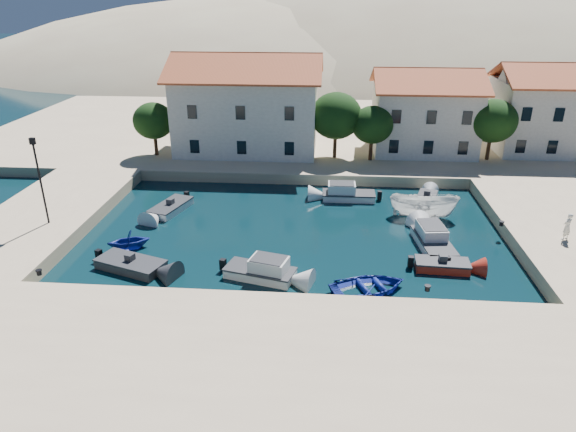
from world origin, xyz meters
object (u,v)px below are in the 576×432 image
(lamppost, at_px, (39,173))
(boat_east, at_px, (423,217))
(cabin_cruiser_east, at_px, (433,241))
(building_left, at_px, (248,102))
(cabin_cruiser_south, at_px, (260,271))
(pedestrian, at_px, (567,227))
(building_right, at_px, (543,107))
(building_mid, at_px, (424,110))
(rowboat_south, at_px, (368,291))

(lamppost, bearing_deg, boat_east, 11.29)
(cabin_cruiser_east, bearing_deg, building_left, 31.31)
(cabin_cruiser_south, bearing_deg, building_left, 115.12)
(pedestrian, bearing_deg, boat_east, -65.55)
(building_right, distance_m, cabin_cruiser_south, 37.41)
(building_right, bearing_deg, building_mid, -175.24)
(building_mid, bearing_deg, pedestrian, -73.41)
(pedestrian, bearing_deg, cabin_cruiser_east, -33.32)
(rowboat_south, xyz_separation_m, boat_east, (4.95, 11.36, 0.00))
(building_left, bearing_deg, boat_east, -42.48)
(cabin_cruiser_south, relative_size, boat_east, 0.88)
(cabin_cruiser_south, bearing_deg, building_right, 61.39)
(pedestrian, bearing_deg, building_right, -137.46)
(building_mid, bearing_deg, cabin_cruiser_east, -96.27)
(building_mid, bearing_deg, lamppost, -144.55)
(building_mid, xyz_separation_m, rowboat_south, (-7.08, -26.89, -5.22))
(building_right, bearing_deg, boat_east, -130.51)
(lamppost, xyz_separation_m, boat_east, (27.37, 5.47, -4.75))
(building_mid, bearing_deg, building_right, 4.76)
(building_left, xyz_separation_m, lamppost, (-11.50, -20.00, -1.18))
(building_right, height_order, cabin_cruiser_east, building_right)
(lamppost, height_order, cabin_cruiser_south, lamppost)
(building_mid, distance_m, building_right, 12.04)
(cabin_cruiser_south, bearing_deg, building_mid, 77.26)
(rowboat_south, height_order, pedestrian, pedestrian)
(boat_east, bearing_deg, lamppost, 107.56)
(cabin_cruiser_south, xyz_separation_m, boat_east, (11.52, 10.25, -0.48))
(cabin_cruiser_south, height_order, boat_east, cabin_cruiser_south)
(cabin_cruiser_south, bearing_deg, lamppost, 178.37)
(rowboat_south, xyz_separation_m, pedestrian, (13.31, 5.96, 1.94))
(building_left, height_order, boat_east, building_left)
(building_right, distance_m, pedestrian, 22.95)
(building_left, distance_m, building_right, 30.07)
(pedestrian, bearing_deg, building_left, -72.16)
(building_right, bearing_deg, lamppost, -152.07)
(building_right, distance_m, lamppost, 46.98)
(building_left, bearing_deg, pedestrian, -39.43)
(building_left, height_order, cabin_cruiser_south, building_left)
(lamppost, bearing_deg, building_left, 60.10)
(cabin_cruiser_south, relative_size, cabin_cruiser_east, 0.91)
(building_left, distance_m, cabin_cruiser_south, 25.75)
(cabin_cruiser_east, distance_m, pedestrian, 8.65)
(building_mid, xyz_separation_m, cabin_cruiser_east, (-2.29, -20.84, -4.75))
(cabin_cruiser_east, bearing_deg, rowboat_south, 134.57)
(boat_east, bearing_deg, pedestrian, -116.55)
(building_right, bearing_deg, pedestrian, -104.73)
(rowboat_south, relative_size, cabin_cruiser_east, 0.91)
(lamppost, relative_size, cabin_cruiser_east, 1.23)
(cabin_cruiser_south, distance_m, rowboat_south, 6.68)
(lamppost, height_order, rowboat_south, lamppost)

